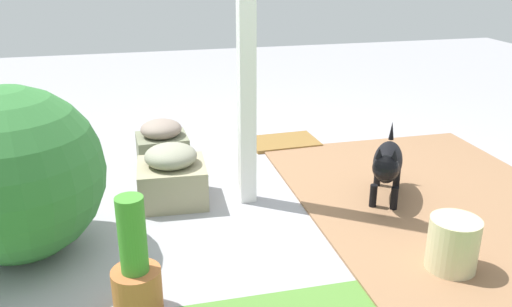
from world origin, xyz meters
name	(u,v)px	position (x,y,z in m)	size (l,w,h in m)	color
ground_plane	(272,202)	(0.00, 0.00, 0.00)	(12.00, 12.00, 0.00)	#9A999E
brick_path	(433,199)	(-1.08, 0.24, 0.01)	(1.80, 2.40, 0.02)	#916848
porch_pillar	(246,32)	(0.16, -0.07, 1.13)	(0.10, 0.10, 2.27)	white
stone_planter_nearest	(162,146)	(0.67, -0.77, 0.19)	(0.39, 0.35, 0.40)	gray
stone_planter_near	(172,176)	(0.65, -0.17, 0.19)	(0.47, 0.45, 0.41)	#9B9372
round_shrub	(14,174)	(1.52, 0.30, 0.48)	(0.96, 0.96, 0.96)	#337335
terracotta_pot_broad	(43,136)	(1.55, -0.99, 0.27)	(0.40, 0.40, 0.44)	#B75735
terracotta_pot_tall	(136,272)	(0.92, 0.98, 0.21)	(0.23, 0.23, 0.59)	#B86536
dog	(387,163)	(-0.74, 0.18, 0.28)	(0.48, 0.67, 0.49)	black
ceramic_urn	(453,245)	(-0.70, 1.03, 0.15)	(0.26, 0.26, 0.30)	beige
doormat	(283,142)	(-0.41, -1.10, 0.01)	(0.59, 0.40, 0.03)	olive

